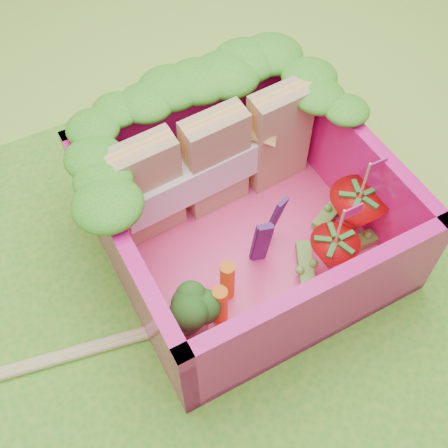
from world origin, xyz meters
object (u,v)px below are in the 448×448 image
bento_box (245,212)px  strawberry_left (332,255)px  sandwich_stack (216,162)px  broccoli (194,313)px  strawberry_right (354,215)px

bento_box → strawberry_left: size_ratio=2.75×
bento_box → strawberry_left: (0.28, -0.36, -0.10)m
sandwich_stack → broccoli: bearing=-125.2°
broccoli → strawberry_left: size_ratio=0.65×
sandwich_stack → broccoli: 0.80m
strawberry_left → strawberry_right: (0.22, 0.13, 0.02)m
sandwich_stack → strawberry_left: bearing=-67.4°
strawberry_left → strawberry_right: 0.26m
bento_box → strawberry_left: 0.46m
sandwich_stack → broccoli: sandwich_stack is taller
bento_box → broccoli: bearing=-142.5°
strawberry_left → strawberry_right: bearing=30.5°
sandwich_stack → strawberry_left: 0.73m
strawberry_left → bento_box: bearing=128.1°
bento_box → sandwich_stack: size_ratio=1.21×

